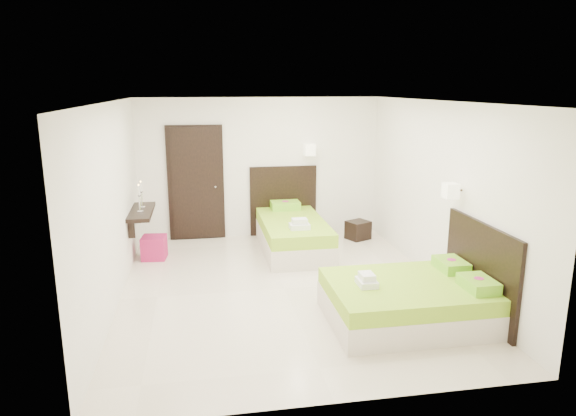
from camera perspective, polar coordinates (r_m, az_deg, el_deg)
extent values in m
plane|color=beige|center=(7.36, -0.37, -8.93)|extent=(5.50, 5.50, 0.00)
cube|color=beige|center=(8.94, 0.55, -3.68)|extent=(1.06, 2.12, 0.34)
cube|color=#7DB71D|center=(8.86, 0.56, -1.98)|extent=(1.05, 2.10, 0.21)
cube|color=black|center=(9.80, -0.53, 0.83)|extent=(1.27, 0.05, 1.33)
cube|color=#7EC924|center=(9.58, -0.30, 0.31)|extent=(0.53, 0.36, 0.15)
cylinder|color=#C12D79|center=(9.56, -0.30, 0.75)|extent=(0.13, 0.13, 0.00)
cube|color=white|center=(8.27, 1.29, -2.04)|extent=(0.32, 0.23, 0.08)
cube|color=white|center=(8.25, 1.29, -1.47)|extent=(0.24, 0.18, 0.08)
cube|color=beige|center=(9.57, 2.40, 6.48)|extent=(0.19, 0.19, 0.21)
cylinder|color=#2D2116|center=(9.65, 2.30, 6.54)|extent=(0.03, 0.16, 0.03)
cube|color=beige|center=(6.52, 13.07, -10.89)|extent=(1.91, 1.43, 0.31)
cube|color=#7DB71D|center=(6.42, 13.18, -8.87)|extent=(1.89, 1.42, 0.19)
cube|color=black|center=(6.76, 20.55, -6.49)|extent=(0.05, 1.62, 1.19)
cube|color=#7EC924|center=(6.40, 20.40, -7.91)|extent=(0.32, 0.48, 0.13)
cylinder|color=#C12D79|center=(6.38, 20.45, -7.33)|extent=(0.11, 0.11, 0.00)
cube|color=#7EC924|center=(6.95, 17.66, -6.02)|extent=(0.32, 0.48, 0.13)
cylinder|color=#C12D79|center=(6.92, 17.70, -5.48)|extent=(0.11, 0.11, 0.00)
cube|color=white|center=(6.20, 8.73, -8.18)|extent=(0.21, 0.29, 0.08)
cube|color=white|center=(6.17, 8.76, -7.52)|extent=(0.16, 0.21, 0.08)
cube|color=beige|center=(6.96, 17.62, 1.85)|extent=(0.17, 0.17, 0.19)
cylinder|color=#2D2116|center=(7.00, 18.20, 1.87)|extent=(0.16, 0.03, 0.03)
cube|color=black|center=(9.69, 7.78, -2.44)|extent=(0.49, 0.47, 0.34)
cube|color=#A0154B|center=(8.80, -14.65, -4.27)|extent=(0.42, 0.42, 0.38)
cube|color=black|center=(9.58, -10.19, 2.69)|extent=(1.02, 0.06, 2.14)
cube|color=black|center=(9.55, -10.19, 2.65)|extent=(0.88, 0.04, 2.06)
cylinder|color=silver|center=(9.53, -8.08, 2.40)|extent=(0.03, 0.10, 0.03)
cube|color=black|center=(8.60, -15.97, -0.41)|extent=(0.35, 1.20, 0.06)
cube|color=black|center=(8.22, -17.01, -2.20)|extent=(0.10, 0.04, 0.30)
cube|color=black|center=(9.08, -16.35, -0.69)|extent=(0.10, 0.04, 0.30)
cylinder|color=silver|center=(8.44, -16.09, -0.39)|extent=(0.10, 0.10, 0.02)
cylinder|color=silver|center=(8.42, -16.14, 0.40)|extent=(0.02, 0.02, 0.22)
cone|color=silver|center=(8.39, -16.20, 1.27)|extent=(0.07, 0.07, 0.04)
cylinder|color=white|center=(8.37, -16.24, 1.90)|extent=(0.02, 0.02, 0.15)
sphere|color=#FFB23F|center=(8.36, -16.28, 2.49)|extent=(0.02, 0.02, 0.02)
cylinder|color=silver|center=(8.73, -15.89, 0.07)|extent=(0.10, 0.10, 0.02)
cylinder|color=silver|center=(8.71, -15.94, 0.84)|extent=(0.02, 0.02, 0.22)
cone|color=silver|center=(8.68, -16.00, 1.68)|extent=(0.07, 0.07, 0.04)
cylinder|color=white|center=(8.66, -16.04, 2.29)|extent=(0.02, 0.02, 0.15)
sphere|color=#FFB23F|center=(8.65, -16.07, 2.86)|extent=(0.02, 0.02, 0.02)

